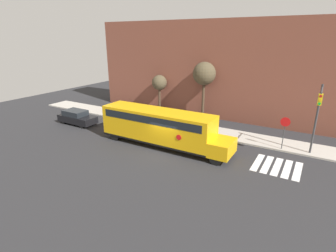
# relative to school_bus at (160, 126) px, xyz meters

# --- Properties ---
(ground_plane) EXTENTS (60.00, 60.00, 0.00)m
(ground_plane) POSITION_rel_school_bus_xyz_m (1.09, -1.04, -1.83)
(ground_plane) COLOR #28282B
(sidewalk_strip) EXTENTS (44.00, 3.00, 0.15)m
(sidewalk_strip) POSITION_rel_school_bus_xyz_m (1.09, 5.46, -1.76)
(sidewalk_strip) COLOR #B2ADA3
(sidewalk_strip) RESTS_ON ground
(building_backdrop) EXTENTS (32.00, 4.00, 11.02)m
(building_backdrop) POSITION_rel_school_bus_xyz_m (1.09, 11.96, 3.68)
(building_backdrop) COLOR brown
(building_backdrop) RESTS_ON ground
(crosswalk_stripes) EXTENTS (3.30, 3.20, 0.01)m
(crosswalk_stripes) POSITION_rel_school_bus_xyz_m (9.66, 0.96, -1.83)
(crosswalk_stripes) COLOR white
(crosswalk_stripes) RESTS_ON ground
(school_bus) EXTENTS (11.97, 2.57, 3.17)m
(school_bus) POSITION_rel_school_bus_xyz_m (0.00, 0.00, 0.00)
(school_bus) COLOR #EAA80F
(school_bus) RESTS_ON ground
(parked_car) EXTENTS (4.43, 1.82, 1.53)m
(parked_car) POSITION_rel_school_bus_xyz_m (-11.12, 0.48, -1.07)
(parked_car) COLOR black
(parked_car) RESTS_ON ground
(stop_sign) EXTENTS (0.78, 0.10, 2.94)m
(stop_sign) POSITION_rel_school_bus_xyz_m (9.48, 4.24, 0.15)
(stop_sign) COLOR #38383A
(stop_sign) RESTS_ON ground
(traffic_light) EXTENTS (0.28, 2.65, 5.79)m
(traffic_light) POSITION_rel_school_bus_xyz_m (11.61, 3.81, 1.94)
(traffic_light) COLOR #38383A
(traffic_light) RESTS_ON ground
(tree_near_sidewalk) EXTENTS (1.86, 1.86, 4.72)m
(tree_near_sidewalk) POSITION_rel_school_bus_xyz_m (-5.82, 9.17, 1.87)
(tree_near_sidewalk) COLOR #423323
(tree_near_sidewalk) RESTS_ON ground
(tree_far_sidewalk) EXTENTS (2.56, 2.56, 6.58)m
(tree_far_sidewalk) POSITION_rel_school_bus_xyz_m (0.13, 9.10, 3.39)
(tree_far_sidewalk) COLOR #423323
(tree_far_sidewalk) RESTS_ON ground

